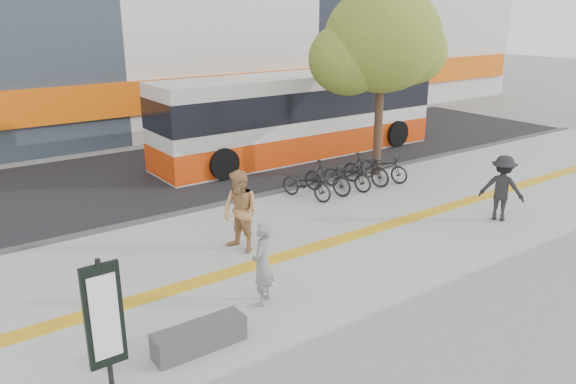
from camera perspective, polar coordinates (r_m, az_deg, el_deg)
ground at (r=12.01m, az=-0.33°, el=-9.32°), size 120.00×120.00×0.00m
sidewalk at (r=13.12m, az=-4.14°, el=-6.68°), size 40.00×7.00×0.08m
tactile_strip at (r=12.71m, az=-2.96°, el=-7.28°), size 40.00×0.45×0.01m
street at (r=19.53m, az=-15.78°, el=1.07°), size 40.00×8.00×0.06m
curb at (r=15.98m, az=-10.75°, el=-2.19°), size 40.00×0.25×0.14m
bench at (r=9.81m, az=-8.98°, el=-14.35°), size 1.60×0.45×0.45m
signboard at (r=8.54m, az=-18.18°, el=-12.09°), size 0.55×0.10×2.20m
street_tree at (r=19.01m, az=9.27°, el=14.84°), size 4.40×3.80×6.31m
bus at (r=21.86m, az=1.22°, el=7.59°), size 11.75×2.79×3.13m
bicycle_row at (r=17.77m, az=6.02°, el=1.79°), size 4.31×1.88×1.03m
seated_woman at (r=10.77m, az=-2.62°, el=-7.28°), size 0.72×0.70×1.67m
pedestrian_tan at (r=13.04m, az=-4.87°, el=-2.02°), size 0.94×1.10×1.95m
pedestrian_dark at (r=16.03m, az=20.93°, el=0.38°), size 1.11×1.33×1.79m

